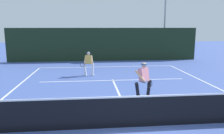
# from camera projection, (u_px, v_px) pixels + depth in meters

# --- Properties ---
(ground_plane) EXTENTS (80.00, 80.00, 0.00)m
(ground_plane) POSITION_uv_depth(u_px,v_px,m) (134.00, 127.00, 6.97)
(ground_plane) COLOR #455DA7
(court_line_baseline_far) EXTENTS (10.38, 0.10, 0.01)m
(court_line_baseline_far) POSITION_uv_depth(u_px,v_px,m) (107.00, 67.00, 17.47)
(court_line_baseline_far) COLOR white
(court_line_baseline_far) RESTS_ON ground_plane
(court_line_service) EXTENTS (8.47, 0.10, 0.01)m
(court_line_service) POSITION_uv_depth(u_px,v_px,m) (113.00, 80.00, 13.03)
(court_line_service) COLOR white
(court_line_service) RESTS_ON ground_plane
(court_line_centre) EXTENTS (0.10, 6.40, 0.01)m
(court_line_centre) POSITION_uv_depth(u_px,v_px,m) (120.00, 96.00, 10.10)
(court_line_centre) COLOR white
(court_line_centre) RESTS_ON ground_plane
(tennis_net) EXTENTS (11.38, 0.09, 1.07)m
(tennis_net) POSITION_uv_depth(u_px,v_px,m) (134.00, 111.00, 6.87)
(tennis_net) COLOR #1E4723
(tennis_net) RESTS_ON ground_plane
(player_near) EXTENTS (0.90, 1.07, 1.63)m
(player_near) POSITION_uv_depth(u_px,v_px,m) (144.00, 79.00, 9.44)
(player_near) COLOR black
(player_near) RESTS_ON ground_plane
(player_far) EXTENTS (0.91, 0.85, 1.56)m
(player_far) POSITION_uv_depth(u_px,v_px,m) (89.00, 63.00, 14.11)
(player_far) COLOR silver
(player_far) RESTS_ON ground_plane
(tennis_ball) EXTENTS (0.07, 0.07, 0.07)m
(tennis_ball) POSITION_uv_depth(u_px,v_px,m) (126.00, 72.00, 15.40)
(tennis_ball) COLOR #D1E033
(tennis_ball) RESTS_ON ground_plane
(tennis_ball_extra) EXTENTS (0.07, 0.07, 0.07)m
(tennis_ball_extra) POSITION_uv_depth(u_px,v_px,m) (214.00, 108.00, 8.51)
(tennis_ball_extra) COLOR #D1E033
(tennis_ball_extra) RESTS_ON ground_plane
(back_fence_windscreen) EXTENTS (17.38, 0.12, 3.02)m
(back_fence_windscreen) POSITION_uv_depth(u_px,v_px,m) (104.00, 45.00, 20.29)
(back_fence_windscreen) COLOR black
(back_fence_windscreen) RESTS_ON ground_plane
(light_pole) EXTENTS (0.55, 0.44, 7.44)m
(light_pole) POSITION_uv_depth(u_px,v_px,m) (165.00, 12.00, 21.60)
(light_pole) COLOR #9EA39E
(light_pole) RESTS_ON ground_plane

